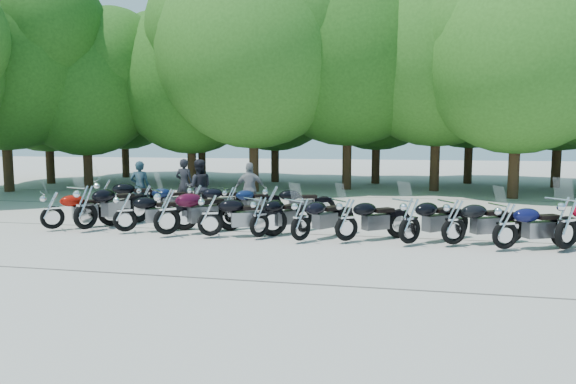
% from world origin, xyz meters
% --- Properties ---
extents(ground, '(90.00, 90.00, 0.00)m').
position_xyz_m(ground, '(0.00, 0.00, 0.00)').
color(ground, '#A9A598').
rests_on(ground, ground).
extents(tree_0, '(7.50, 7.50, 9.21)m').
position_xyz_m(tree_0, '(-15.42, 12.98, 5.45)').
color(tree_0, '#3A2614').
rests_on(tree_0, ground).
extents(tree_1, '(6.97, 6.97, 8.55)m').
position_xyz_m(tree_1, '(-12.04, 11.24, 5.06)').
color(tree_1, '#3A2614').
rests_on(tree_1, ground).
extents(tree_2, '(7.31, 7.31, 8.97)m').
position_xyz_m(tree_2, '(-7.25, 12.84, 5.31)').
color(tree_2, '#3A2614').
rests_on(tree_2, ground).
extents(tree_3, '(8.70, 8.70, 10.67)m').
position_xyz_m(tree_3, '(-3.57, 11.24, 6.32)').
color(tree_3, '#3A2614').
rests_on(tree_3, ground).
extents(tree_4, '(9.13, 9.13, 11.20)m').
position_xyz_m(tree_4, '(0.54, 13.09, 6.64)').
color(tree_4, '#3A2614').
rests_on(tree_4, ground).
extents(tree_5, '(9.04, 9.04, 11.10)m').
position_xyz_m(tree_5, '(4.61, 13.20, 6.57)').
color(tree_5, '#3A2614').
rests_on(tree_5, ground).
extents(tree_6, '(8.00, 8.00, 9.82)m').
position_xyz_m(tree_6, '(7.55, 10.82, 5.81)').
color(tree_6, '#3A2614').
rests_on(tree_6, ground).
extents(tree_9, '(7.59, 7.59, 9.32)m').
position_xyz_m(tree_9, '(-13.53, 17.59, 5.52)').
color(tree_9, '#3A2614').
rests_on(tree_9, ground).
extents(tree_10, '(7.78, 7.78, 9.55)m').
position_xyz_m(tree_10, '(-8.29, 16.97, 5.66)').
color(tree_10, '#3A2614').
rests_on(tree_10, ground).
extents(tree_11, '(7.56, 7.56, 9.28)m').
position_xyz_m(tree_11, '(-3.76, 16.43, 5.49)').
color(tree_11, '#3A2614').
rests_on(tree_11, ground).
extents(tree_12, '(7.88, 7.88, 9.67)m').
position_xyz_m(tree_12, '(1.80, 16.47, 5.72)').
color(tree_12, '#3A2614').
rests_on(tree_12, ground).
extents(tree_13, '(8.31, 8.31, 10.20)m').
position_xyz_m(tree_13, '(6.69, 17.47, 6.04)').
color(tree_13, '#3A2614').
rests_on(tree_13, ground).
extents(tree_14, '(8.02, 8.02, 9.84)m').
position_xyz_m(tree_14, '(10.68, 16.09, 5.83)').
color(tree_14, '#3A2614').
rests_on(tree_14, ground).
extents(tree_17, '(8.31, 8.31, 10.20)m').
position_xyz_m(tree_17, '(-14.68, 9.00, 6.04)').
color(tree_17, '#3A2614').
rests_on(tree_17, ground).
extents(motorcycle_0, '(1.99, 1.97, 1.21)m').
position_xyz_m(motorcycle_0, '(-6.29, 0.55, 0.61)').
color(motorcycle_0, '#900E05').
rests_on(motorcycle_0, ground).
extents(motorcycle_1, '(1.64, 2.60, 1.41)m').
position_xyz_m(motorcycle_1, '(-5.35, 0.64, 0.71)').
color(motorcycle_1, black).
rests_on(motorcycle_1, ground).
extents(motorcycle_2, '(2.18, 1.67, 1.22)m').
position_xyz_m(motorcycle_2, '(-4.17, 0.59, 0.61)').
color(motorcycle_2, black).
rests_on(motorcycle_2, ground).
extents(motorcycle_3, '(2.32, 2.24, 1.40)m').
position_xyz_m(motorcycle_3, '(-2.89, 0.38, 0.70)').
color(motorcycle_3, '#350719').
rests_on(motorcycle_3, ground).
extents(motorcycle_4, '(2.29, 1.44, 1.24)m').
position_xyz_m(motorcycle_4, '(-1.78, 0.46, 0.62)').
color(motorcycle_4, black).
rests_on(motorcycle_4, ground).
extents(motorcycle_5, '(1.72, 2.11, 1.20)m').
position_xyz_m(motorcycle_5, '(-0.54, 0.61, 0.60)').
color(motorcycle_5, black).
rests_on(motorcycle_5, ground).
extents(motorcycle_6, '(1.81, 2.14, 1.22)m').
position_xyz_m(motorcycle_6, '(0.54, 0.36, 0.61)').
color(motorcycle_6, black).
rests_on(motorcycle_6, ground).
extents(motorcycle_7, '(2.11, 1.84, 1.22)m').
position_xyz_m(motorcycle_7, '(1.62, 0.53, 0.61)').
color(motorcycle_7, black).
rests_on(motorcycle_7, ground).
extents(motorcycle_8, '(2.11, 2.05, 1.28)m').
position_xyz_m(motorcycle_8, '(3.08, 0.49, 0.64)').
color(motorcycle_8, black).
rests_on(motorcycle_8, ground).
extents(motorcycle_9, '(2.27, 1.63, 1.25)m').
position_xyz_m(motorcycle_9, '(4.08, 0.62, 0.63)').
color(motorcycle_9, black).
rests_on(motorcycle_9, ground).
extents(motorcycle_10, '(2.26, 1.51, 1.23)m').
position_xyz_m(motorcycle_10, '(5.14, 0.34, 0.62)').
color(motorcycle_10, '#0C0E37').
rests_on(motorcycle_10, ground).
extents(motorcycle_11, '(2.37, 2.16, 1.39)m').
position_xyz_m(motorcycle_11, '(6.44, 0.54, 0.70)').
color(motorcycle_11, '#A0051B').
rests_on(motorcycle_11, ground).
extents(motorcycle_12, '(2.48, 1.68, 1.36)m').
position_xyz_m(motorcycle_12, '(-6.22, 3.04, 0.68)').
color(motorcycle_12, black).
rests_on(motorcycle_12, ground).
extents(motorcycle_13, '(1.98, 1.83, 1.17)m').
position_xyz_m(motorcycle_13, '(-4.84, 3.08, 0.59)').
color(motorcycle_13, '#0C1738').
rests_on(motorcycle_13, ground).
extents(motorcycle_14, '(2.16, 1.64, 1.20)m').
position_xyz_m(motorcycle_14, '(-3.26, 3.30, 0.60)').
color(motorcycle_14, black).
rests_on(motorcycle_14, ground).
extents(motorcycle_15, '(1.90, 1.88, 1.16)m').
position_xyz_m(motorcycle_15, '(-2.10, 3.15, 0.58)').
color(motorcycle_15, '#0E1B40').
rests_on(motorcycle_15, ground).
extents(motorcycle_16, '(2.29, 1.45, 1.24)m').
position_xyz_m(motorcycle_16, '(-0.80, 3.09, 0.62)').
color(motorcycle_16, black).
rests_on(motorcycle_16, ground).
extents(rider_0, '(0.71, 0.53, 1.75)m').
position_xyz_m(rider_0, '(-5.47, 3.94, 0.87)').
color(rider_0, '#1E343E').
rests_on(rider_0, ground).
extents(rider_1, '(1.08, 0.98, 1.82)m').
position_xyz_m(rider_1, '(-3.43, 3.95, 0.91)').
color(rider_1, black).
rests_on(rider_1, ground).
extents(rider_2, '(1.06, 0.57, 1.72)m').
position_xyz_m(rider_2, '(-1.76, 4.13, 0.86)').
color(rider_2, gray).
rests_on(rider_2, ground).
extents(rider_3, '(0.66, 0.44, 1.77)m').
position_xyz_m(rider_3, '(-4.52, 5.36, 0.88)').
color(rider_3, black).
rests_on(rider_3, ground).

